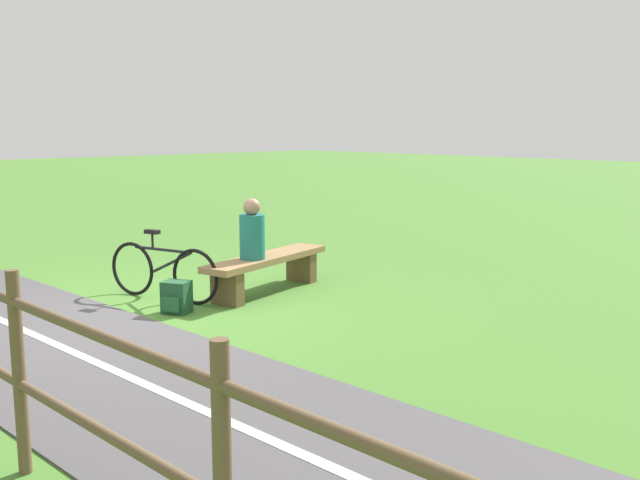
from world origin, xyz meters
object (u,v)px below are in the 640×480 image
object	(u,v)px
bench	(267,266)
bicycle	(163,271)
person_seated	(252,232)
backpack	(176,297)

from	to	relation	value
bench	bicycle	world-z (taller)	bicycle
bench	person_seated	world-z (taller)	person_seated
bench	backpack	xyz separation A→B (m)	(1.40, 0.07, -0.16)
person_seated	bicycle	xyz separation A→B (m)	(0.90, -0.64, -0.45)
bench	backpack	distance (m)	1.42
bench	person_seated	bearing A→B (deg)	0.00
bicycle	backpack	size ratio (longest dim) A/B	4.35
person_seated	backpack	size ratio (longest dim) A/B	2.03
person_seated	bicycle	distance (m)	1.19
person_seated	backpack	bearing A→B (deg)	-12.76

